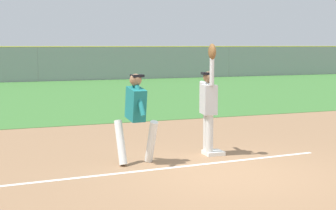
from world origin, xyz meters
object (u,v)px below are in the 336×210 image
object	(u,v)px
runner	(136,112)
parked_car_green	(33,68)
first_base	(213,153)
baseball	(212,67)
parked_car_black	(112,67)
fielder	(209,101)

from	to	relation	value
runner	parked_car_green	size ratio (longest dim) A/B	0.39
runner	parked_car_green	bearing A→B (deg)	83.79
first_base	parked_car_green	distance (m)	27.41
baseball	parked_car_black	world-z (taller)	baseball
fielder	parked_car_green	bearing A→B (deg)	-80.42
parked_car_green	parked_car_black	size ratio (longest dim) A/B	1.01
first_base	parked_car_green	size ratio (longest dim) A/B	0.09
first_base	runner	bearing A→B (deg)	-172.74
fielder	baseball	distance (m)	0.73
parked_car_black	runner	bearing A→B (deg)	-104.63
runner	parked_car_green	xyz separation A→B (m)	(1.50, 27.62, -0.32)
runner	baseball	bearing A→B (deg)	-1.27
baseball	parked_car_black	size ratio (longest dim) A/B	0.02
fielder	parked_car_green	world-z (taller)	fielder
parked_car_green	first_base	bearing A→B (deg)	-88.26
fielder	runner	bearing A→B (deg)	17.72
baseball	runner	bearing A→B (deg)	-178.16
runner	parked_car_green	world-z (taller)	runner
baseball	first_base	bearing A→B (deg)	50.72
runner	parked_car_black	bearing A→B (deg)	72.38
runner	baseball	size ratio (longest dim) A/B	23.24
first_base	parked_car_black	size ratio (longest dim) A/B	0.09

